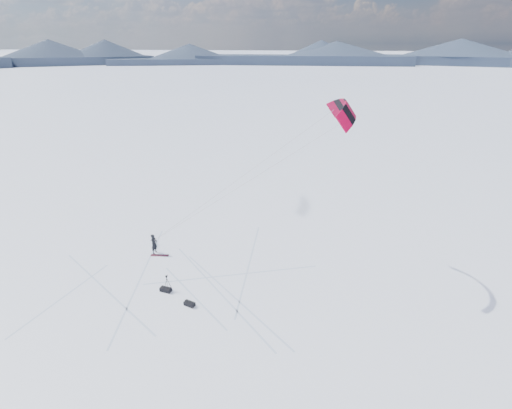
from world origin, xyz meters
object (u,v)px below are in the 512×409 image
(snowkiter, at_px, (155,253))
(snowboard, at_px, (160,255))
(gear_bag_b, at_px, (189,304))
(gear_bag_a, at_px, (166,290))
(tripod, at_px, (167,281))

(snowkiter, relative_size, snowboard, 1.17)
(gear_bag_b, bearing_deg, snowkiter, 148.38)
(snowkiter, bearing_deg, snowboard, -109.14)
(gear_bag_a, xyz_separation_m, gear_bag_b, (2.13, -0.95, -0.01))
(snowboard, xyz_separation_m, tripod, (2.67, -3.87, 0.72))
(gear_bag_a, bearing_deg, snowkiter, 131.24)
(snowboard, relative_size, gear_bag_a, 1.79)
(snowkiter, distance_m, tripod, 5.28)
(snowkiter, height_order, tripod, tripod)
(snowkiter, xyz_separation_m, gear_bag_a, (3.13, -4.31, 0.15))
(tripod, distance_m, gear_bag_b, 2.43)
(snowboard, height_order, tripod, tripod)
(snowboard, height_order, gear_bag_b, gear_bag_b)
(snowboard, xyz_separation_m, gear_bag_b, (4.74, -5.00, 0.12))
(tripod, bearing_deg, snowboard, 119.35)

